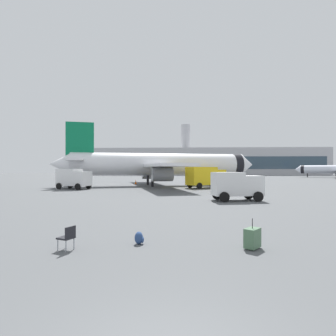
{
  "coord_description": "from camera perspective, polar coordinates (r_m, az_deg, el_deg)",
  "views": [
    {
      "loc": [
        0.22,
        -3.89,
        2.9
      ],
      "look_at": [
        -1.39,
        26.56,
        3.0
      ],
      "focal_mm": 29.87,
      "sensor_mm": 36.0,
      "label": 1
    }
  ],
  "objects": [
    {
      "name": "airplane_at_gate",
      "position": [
        48.26,
        -1.63,
        0.71
      ],
      "size": [
        35.19,
        32.08,
        10.5
      ],
      "color": "white",
      "rests_on": "ground"
    },
    {
      "name": "service_truck",
      "position": [
        42.52,
        -18.73,
        -1.92
      ],
      "size": [
        5.26,
        3.78,
        2.9
      ],
      "color": "white",
      "rests_on": "ground"
    },
    {
      "name": "fuel_truck",
      "position": [
        42.92,
        7.66,
        -1.7
      ],
      "size": [
        6.36,
        5.22,
        3.2
      ],
      "color": "yellow",
      "rests_on": "ground"
    },
    {
      "name": "cargo_van",
      "position": [
        26.23,
        13.76,
        -3.35
      ],
      "size": [
        4.68,
        2.97,
        2.6
      ],
      "color": "white",
      "rests_on": "ground"
    },
    {
      "name": "safety_cone_near",
      "position": [
        53.61,
        -6.59,
        -2.85
      ],
      "size": [
        0.44,
        0.44,
        0.83
      ],
      "color": "#F2590C",
      "rests_on": "ground"
    },
    {
      "name": "safety_cone_mid",
      "position": [
        45.95,
        9.61,
        -3.34
      ],
      "size": [
        0.44,
        0.44,
        0.77
      ],
      "color": "#F2590C",
      "rests_on": "ground"
    },
    {
      "name": "safety_cone_far",
      "position": [
        50.2,
        11.64,
        -3.05
      ],
      "size": [
        0.44,
        0.44,
        0.8
      ],
      "color": "#F2590C",
      "rests_on": "ground"
    },
    {
      "name": "rolling_suitcase",
      "position": [
        10.88,
        16.84,
        -13.51
      ],
      "size": [
        0.71,
        0.75,
        1.1
      ],
      "color": "#476B4C",
      "rests_on": "ground"
    },
    {
      "name": "traveller_backpack",
      "position": [
        11.13,
        -5.9,
        -14.04
      ],
      "size": [
        0.36,
        0.4,
        0.48
      ],
      "color": "navy",
      "rests_on": "ground"
    },
    {
      "name": "gate_chair",
      "position": [
        10.81,
        -19.81,
        -13.0
      ],
      "size": [
        0.62,
        0.62,
        0.86
      ],
      "color": "black",
      "rests_on": "ground"
    },
    {
      "name": "terminal_building",
      "position": [
        138.53,
        8.18,
        1.28
      ],
      "size": [
        108.86,
        20.18,
        24.72
      ],
      "color": "#B2B2B7",
      "rests_on": "ground"
    }
  ]
}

